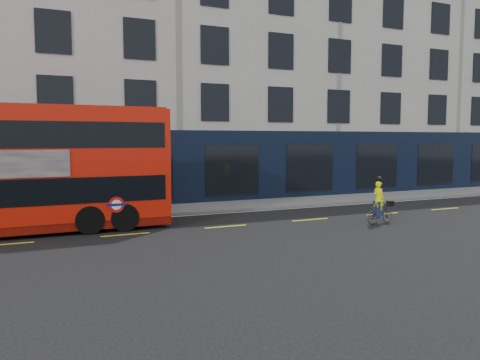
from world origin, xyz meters
TOP-DOWN VIEW (x-y plane):
  - ground at (0.00, 0.00)m, footprint 120.00×120.00m
  - pavement at (0.00, 6.50)m, footprint 60.00×3.00m
  - kerb at (0.00, 5.00)m, footprint 60.00×0.12m
  - building_terrace at (0.00, 12.94)m, footprint 50.00×10.07m
  - road_edge_line at (0.00, 4.70)m, footprint 58.00×0.10m
  - lane_dashes at (0.00, 1.50)m, footprint 58.00×0.12m
  - bus at (-7.94, 3.31)m, footprint 11.88×2.88m
  - cyclist at (6.16, -0.44)m, footprint 1.50×0.60m

SIDE VIEW (x-z plane):
  - ground at x=0.00m, z-range 0.00..0.00m
  - road_edge_line at x=0.00m, z-range 0.00..0.01m
  - lane_dashes at x=0.00m, z-range 0.00..0.01m
  - pavement at x=0.00m, z-range 0.00..0.12m
  - kerb at x=0.00m, z-range 0.00..0.13m
  - cyclist at x=6.16m, z-range -0.32..1.66m
  - bus at x=-7.94m, z-range 0.06..4.83m
  - building_terrace at x=0.00m, z-range -0.01..14.99m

